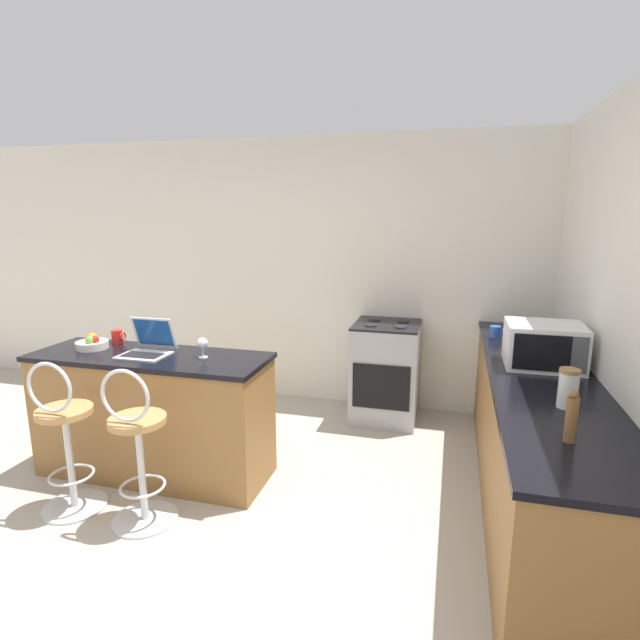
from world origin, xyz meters
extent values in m
plane|color=#ADA393|center=(0.00, 0.00, 0.00)|extent=(20.00, 20.00, 0.00)
cube|color=silver|center=(0.00, 2.48, 1.30)|extent=(12.00, 0.06, 2.60)
cube|color=olive|center=(-0.51, 0.70, 0.44)|extent=(1.68, 0.56, 0.87)
cube|color=black|center=(-0.51, 0.70, 0.89)|extent=(1.71, 0.59, 0.03)
cube|color=olive|center=(2.11, 0.98, 0.44)|extent=(0.61, 2.95, 0.87)
cube|color=black|center=(2.11, 0.98, 0.89)|extent=(0.64, 2.98, 0.03)
cylinder|color=silver|center=(-0.77, 0.15, 0.01)|extent=(0.40, 0.40, 0.02)
cylinder|color=silver|center=(-0.77, 0.15, 0.33)|extent=(0.04, 0.04, 0.65)
torus|color=silver|center=(-0.77, 0.15, 0.23)|extent=(0.28, 0.28, 0.02)
cylinder|color=#B7844C|center=(-0.77, 0.15, 0.67)|extent=(0.34, 0.34, 0.04)
torus|color=silver|center=(-0.77, 0.06, 0.86)|extent=(0.32, 0.02, 0.32)
cylinder|color=silver|center=(-0.24, 0.15, 0.01)|extent=(0.40, 0.40, 0.02)
cylinder|color=silver|center=(-0.24, 0.15, 0.33)|extent=(0.04, 0.04, 0.65)
torus|color=silver|center=(-0.24, 0.15, 0.23)|extent=(0.28, 0.28, 0.02)
cylinder|color=#B7844C|center=(-0.24, 0.15, 0.67)|extent=(0.34, 0.34, 0.04)
torus|color=silver|center=(-0.24, 0.06, 0.86)|extent=(0.32, 0.02, 0.32)
cube|color=silver|center=(-0.52, 0.66, 0.91)|extent=(0.32, 0.26, 0.01)
cube|color=black|center=(-0.52, 0.64, 0.92)|extent=(0.28, 0.14, 0.00)
cube|color=silver|center=(-0.52, 0.80, 1.04)|extent=(0.32, 0.09, 0.23)
cube|color=#19478C|center=(-0.52, 0.79, 1.04)|extent=(0.29, 0.07, 0.20)
cube|color=white|center=(2.13, 1.12, 1.05)|extent=(0.47, 0.39, 0.28)
cube|color=black|center=(2.09, 0.92, 1.05)|extent=(0.33, 0.01, 0.23)
cube|color=#4C4C51|center=(2.30, 0.92, 1.05)|extent=(0.09, 0.01, 0.23)
cube|color=#9EA3A8|center=(0.99, 2.13, 0.44)|extent=(0.59, 0.60, 0.89)
cube|color=black|center=(0.99, 1.83, 0.41)|extent=(0.50, 0.01, 0.40)
cube|color=black|center=(0.99, 2.13, 0.90)|extent=(0.59, 0.60, 0.02)
cylinder|color=black|center=(0.85, 2.01, 0.91)|extent=(0.11, 0.11, 0.01)
cylinder|color=black|center=(1.12, 2.01, 0.91)|extent=(0.11, 0.11, 0.01)
cylinder|color=black|center=(0.85, 2.25, 0.91)|extent=(0.11, 0.11, 0.01)
cylinder|color=black|center=(1.12, 2.25, 0.91)|extent=(0.11, 0.11, 0.01)
cylinder|color=brown|center=(2.07, -0.02, 1.01)|extent=(0.05, 0.05, 0.20)
sphere|color=brown|center=(2.07, -0.02, 1.13)|extent=(0.04, 0.04, 0.04)
cylinder|color=silver|center=(-1.00, 0.73, 0.93)|extent=(0.23, 0.23, 0.05)
sphere|color=red|center=(-0.96, 0.71, 0.98)|extent=(0.06, 0.06, 0.06)
sphere|color=orange|center=(-1.02, 0.76, 0.98)|extent=(0.07, 0.07, 0.07)
sphere|color=#66B233|center=(-0.98, 0.69, 0.98)|extent=(0.06, 0.06, 0.06)
cylinder|color=#2D51AD|center=(1.89, 1.83, 0.96)|extent=(0.09, 0.09, 0.10)
torus|color=#2D51AD|center=(1.94, 1.83, 0.96)|extent=(0.01, 0.06, 0.06)
cylinder|color=silver|center=(-0.10, 0.73, 0.91)|extent=(0.06, 0.06, 0.00)
cylinder|color=silver|center=(-0.10, 0.73, 0.95)|extent=(0.01, 0.01, 0.07)
sphere|color=silver|center=(-0.10, 0.73, 1.01)|extent=(0.08, 0.08, 0.08)
cylinder|color=silver|center=(2.14, 0.40, 1.00)|extent=(0.10, 0.10, 0.19)
cylinder|color=olive|center=(2.14, 0.40, 1.10)|extent=(0.10, 0.10, 0.02)
cylinder|color=red|center=(-0.92, 0.90, 0.96)|extent=(0.08, 0.08, 0.10)
torus|color=red|center=(-0.87, 0.90, 0.96)|extent=(0.01, 0.07, 0.07)
camera|label=1|loc=(1.54, -2.26, 1.89)|focal=28.00mm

